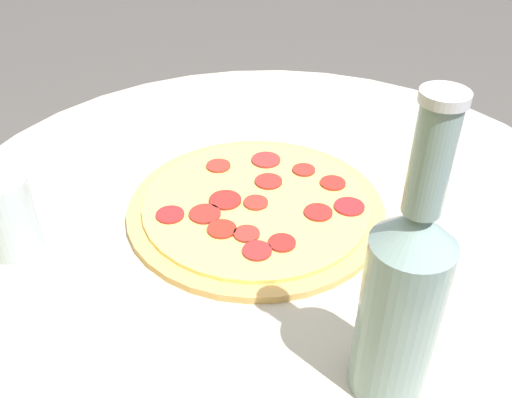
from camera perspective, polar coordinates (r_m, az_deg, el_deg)
name	(u,v)px	position (r m, az deg, el deg)	size (l,w,h in m)	color
table	(271,288)	(0.88, 1.55, -8.88)	(0.93, 0.93, 0.69)	#B2A893
pizza	(256,206)	(0.76, 0.02, -0.74)	(0.34, 0.34, 0.02)	tan
beer_bottle	(402,297)	(0.50, 14.42, -9.45)	(0.07, 0.07, 0.30)	gray
drinking_glass	(8,216)	(0.74, -23.54, -1.53)	(0.06, 0.06, 0.10)	#ADBCC6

